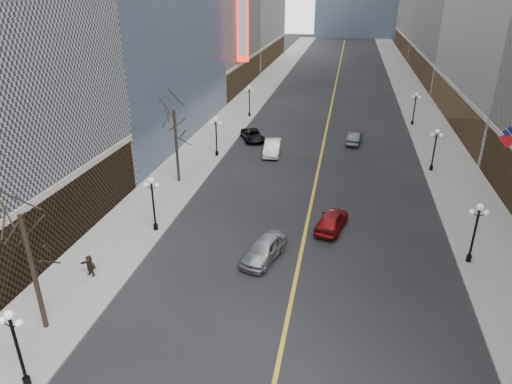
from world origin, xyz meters
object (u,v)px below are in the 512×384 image
at_px(streetlamp_west_2, 216,132).
at_px(streetlamp_west_3, 249,98).
at_px(car_sb_far, 354,138).
at_px(car_nb_near, 264,249).
at_px(car_nb_mid, 272,147).
at_px(car_sb_mid, 332,220).
at_px(streetlamp_east_1, 476,227).
at_px(streetlamp_west_0, 16,342).
at_px(car_nb_far, 253,135).
at_px(streetlamp_east_3, 415,105).
at_px(streetlamp_west_1, 153,199).
at_px(streetlamp_east_2, 435,145).

relative_size(streetlamp_west_2, streetlamp_west_3, 1.00).
xyz_separation_m(streetlamp_west_2, car_sb_far, (15.52, 8.06, -2.17)).
distance_m(car_nb_near, car_sb_far, 29.11).
height_order(car_nb_mid, car_sb_far, car_nb_mid).
bearing_deg(car_sb_mid, car_nb_near, 63.19).
bearing_deg(streetlamp_east_1, streetlamp_west_0, -145.86).
xyz_separation_m(car_nb_far, car_sb_mid, (11.00, -21.72, 0.11)).
bearing_deg(streetlamp_west_2, streetlamp_east_3, 37.33).
xyz_separation_m(streetlamp_east_3, car_sb_far, (-8.08, -9.94, -2.17)).
relative_size(streetlamp_west_1, streetlamp_west_3, 1.00).
xyz_separation_m(streetlamp_west_1, car_sb_far, (15.52, 26.06, -2.17)).
xyz_separation_m(streetlamp_east_2, streetlamp_west_0, (-23.60, -34.00, 0.00)).
bearing_deg(streetlamp_east_2, streetlamp_east_3, 90.00).
bearing_deg(streetlamp_east_3, car_nb_mid, -137.64).
relative_size(streetlamp_west_0, streetlamp_west_2, 1.00).
relative_size(streetlamp_east_3, car_nb_near, 0.93).
distance_m(streetlamp_east_1, streetlamp_east_2, 18.00).
distance_m(streetlamp_west_0, streetlamp_west_1, 16.00).
height_order(car_nb_near, car_sb_far, car_nb_near).
bearing_deg(car_sb_mid, streetlamp_west_0, 66.99).
bearing_deg(car_nb_mid, streetlamp_east_1, -53.32).
height_order(streetlamp_west_3, car_sb_far, streetlamp_west_3).
distance_m(streetlamp_west_0, car_nb_near, 16.61).
height_order(streetlamp_east_2, streetlamp_west_1, same).
bearing_deg(car_nb_far, streetlamp_east_1, -74.61).
distance_m(car_nb_near, car_nb_far, 27.96).
bearing_deg(streetlamp_west_2, car_nb_far, 67.72).
xyz_separation_m(streetlamp_east_2, streetlamp_east_3, (0.00, 18.00, 0.00)).
bearing_deg(car_nb_far, streetlamp_west_2, -136.84).
xyz_separation_m(streetlamp_east_1, streetlamp_west_0, (-23.60, -16.00, 0.00)).
distance_m(streetlamp_west_0, streetlamp_west_3, 52.00).
distance_m(streetlamp_east_2, car_sb_far, 11.62).
xyz_separation_m(car_nb_near, car_sb_far, (6.26, 28.43, -0.09)).
distance_m(streetlamp_west_2, car_sb_mid, 20.40).
height_order(streetlamp_east_2, streetlamp_west_2, same).
bearing_deg(car_sb_far, car_nb_near, 84.99).
relative_size(streetlamp_east_2, streetlamp_east_3, 1.00).
xyz_separation_m(streetlamp_east_2, car_nb_mid, (-17.45, 2.09, -2.06)).
bearing_deg(streetlamp_west_2, car_sb_mid, -47.16).
bearing_deg(car_sb_mid, streetlamp_east_1, 175.17).
bearing_deg(streetlamp_west_2, streetlamp_west_1, -90.00).
bearing_deg(car_nb_near, streetlamp_east_2, 70.57).
bearing_deg(car_sb_mid, streetlamp_west_1, 25.54).
height_order(streetlamp_west_1, streetlamp_west_3, same).
xyz_separation_m(streetlamp_east_3, streetlamp_west_3, (-23.60, 0.00, 0.00)).
xyz_separation_m(streetlamp_east_2, streetlamp_west_2, (-23.60, 0.00, 0.00)).
bearing_deg(car_nb_near, streetlamp_west_3, 119.28).
bearing_deg(streetlamp_west_1, car_nb_mid, 72.99).
xyz_separation_m(streetlamp_west_2, car_nb_far, (2.80, 6.83, -2.20)).
bearing_deg(streetlamp_west_3, car_sb_mid, -67.23).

